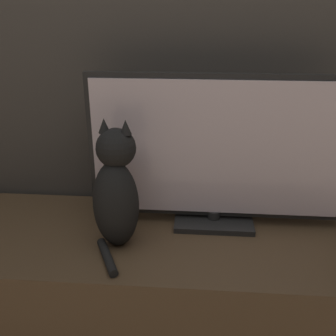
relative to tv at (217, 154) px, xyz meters
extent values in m
cube|color=brown|center=(-0.22, -0.10, -0.53)|extent=(1.51, 0.53, 0.52)
cube|color=black|center=(0.00, 0.00, -0.26)|extent=(0.28, 0.17, 0.02)
cylinder|color=black|center=(0.00, 0.00, -0.23)|extent=(0.04, 0.04, 0.03)
cube|color=black|center=(0.00, 0.00, 0.02)|extent=(0.88, 0.02, 0.50)
cube|color=silver|center=(0.00, -0.01, 0.02)|extent=(0.84, 0.01, 0.47)
ellipsoid|color=black|center=(-0.32, -0.16, -0.12)|extent=(0.17, 0.16, 0.30)
ellipsoid|color=olive|center=(-0.31, -0.12, -0.13)|extent=(0.09, 0.06, 0.16)
sphere|color=black|center=(-0.32, -0.14, 0.06)|extent=(0.14, 0.14, 0.12)
cone|color=black|center=(-0.35, -0.13, 0.13)|extent=(0.04, 0.04, 0.04)
cone|color=black|center=(-0.28, -0.14, 0.13)|extent=(0.04, 0.04, 0.04)
cylinder|color=black|center=(-0.33, -0.26, -0.25)|extent=(0.10, 0.17, 0.03)
camera|label=1|loc=(-0.07, -1.25, 0.48)|focal=42.00mm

